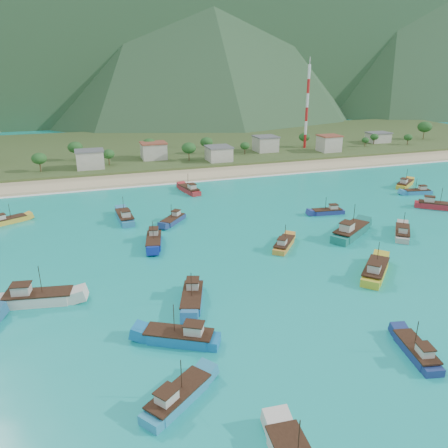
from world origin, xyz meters
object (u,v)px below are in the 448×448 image
object	(u,v)px
boat_3	(417,352)
radio_tower	(307,107)
boat_4	(37,298)
boat_25	(173,220)
boat_6	(180,338)
boat_14	(405,184)
boat_0	(189,190)
boat_17	(8,221)
boat_2	(178,398)
boat_5	(375,271)
boat_8	(417,192)
boat_23	(402,233)
boat_27	(436,206)
boat_16	(154,241)
boat_11	(327,212)
boat_9	(350,232)
boat_18	(192,298)
boat_10	(125,218)
boat_12	(284,245)

from	to	relation	value
boat_3	radio_tower	bearing A→B (deg)	79.32
boat_4	boat_25	distance (m)	44.18
boat_6	boat_14	xyz separation A→B (m)	(90.02, 60.80, -0.08)
boat_0	boat_17	distance (m)	52.26
boat_2	boat_3	distance (m)	33.20
boat_5	boat_8	distance (m)	64.35
boat_14	boat_23	size ratio (longest dim) A/B	1.03
boat_27	boat_16	bearing A→B (deg)	-50.33
boat_23	boat_6	bearing A→B (deg)	-118.29
boat_6	boat_11	size ratio (longest dim) A/B	1.24
boat_0	boat_9	distance (m)	55.27
boat_4	boat_5	bearing A→B (deg)	91.10
radio_tower	boat_3	size ratio (longest dim) A/B	3.83
radio_tower	boat_18	size ratio (longest dim) A/B	3.24
boat_23	boat_0	bearing A→B (deg)	165.31
boat_14	boat_17	bearing A→B (deg)	-126.68
boat_10	boat_25	world-z (taller)	boat_10
boat_2	boat_5	distance (m)	47.70
boat_2	boat_25	size ratio (longest dim) A/B	1.14
boat_10	boat_23	world-z (taller)	boat_10
boat_0	boat_25	distance (m)	28.12
boat_10	boat_6	bearing A→B (deg)	-91.49
boat_2	boat_17	size ratio (longest dim) A/B	1.05
boat_11	boat_14	bearing A→B (deg)	-59.56
boat_3	boat_5	bearing A→B (deg)	78.25
boat_9	boat_10	xyz separation A→B (m)	(-48.72, 27.97, -0.25)
radio_tower	boat_0	xyz separation A→B (m)	(-68.11, -51.00, -19.12)
boat_11	boat_25	world-z (taller)	boat_25
boat_8	boat_27	bearing A→B (deg)	168.13
boat_14	boat_17	distance (m)	119.83
boat_5	boat_6	distance (m)	40.96
radio_tower	boat_5	size ratio (longest dim) A/B	3.37
boat_12	boat_27	world-z (taller)	boat_27
boat_2	boat_9	bearing A→B (deg)	91.63
radio_tower	boat_25	bearing A→B (deg)	-135.74
boat_11	boat_6	bearing A→B (deg)	138.24
boat_14	boat_16	bearing A→B (deg)	-110.63
boat_9	boat_23	xyz separation A→B (m)	(11.65, -3.71, -0.36)
boat_5	boat_27	world-z (taller)	boat_5
boat_16	boat_23	size ratio (longest dim) A/B	1.11
boat_10	boat_3	bearing A→B (deg)	-68.53
boat_12	boat_25	xyz separation A→B (m)	(-19.58, 23.72, -0.03)
boat_0	boat_10	distance (m)	30.38
boat_23	boat_11	bearing A→B (deg)	151.49
boat_8	boat_25	distance (m)	77.67
boat_2	boat_5	size ratio (longest dim) A/B	0.91
radio_tower	boat_14	bearing A→B (deg)	-89.05
boat_2	boat_18	world-z (taller)	boat_18
boat_6	boat_25	distance (m)	51.60
boat_3	boat_23	xyz separation A→B (m)	(28.72, 37.64, 0.11)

